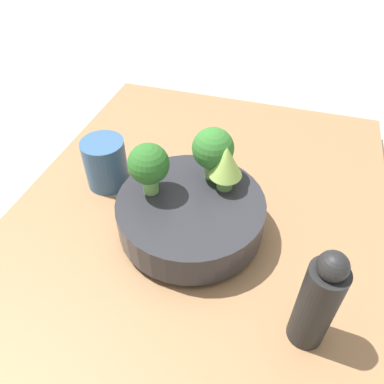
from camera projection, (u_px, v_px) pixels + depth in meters
ground_plane at (188, 256)px, 0.67m from camera, size 6.00×6.00×0.00m
table at (188, 247)px, 0.66m from camera, size 0.98×0.67×0.05m
bowl at (192, 214)px, 0.62m from camera, size 0.24×0.24×0.07m
broccoli_floret_left at (213, 150)px, 0.61m from camera, size 0.07×0.07×0.09m
romanesco_piece_far at (226, 164)px, 0.59m from camera, size 0.05×0.05×0.08m
broccoli_floret_front at (149, 165)px, 0.58m from camera, size 0.07×0.07×0.09m
cup at (106, 163)px, 0.71m from camera, size 0.08×0.08×0.10m
pepper_mill at (318, 302)px, 0.46m from camera, size 0.05×0.05×0.17m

